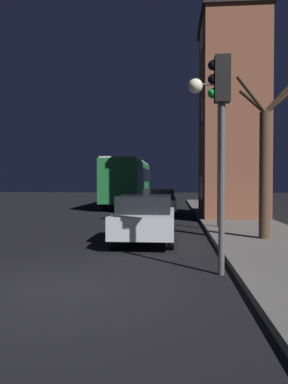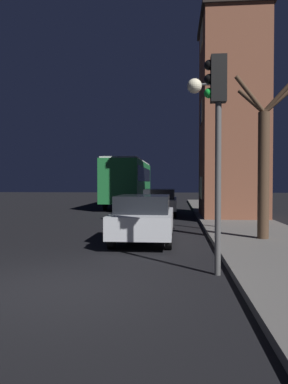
{
  "view_description": "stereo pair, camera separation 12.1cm",
  "coord_description": "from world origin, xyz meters",
  "px_view_note": "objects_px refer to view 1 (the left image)",
  "views": [
    {
      "loc": [
        1.98,
        -6.22,
        1.82
      ],
      "look_at": [
        0.45,
        12.83,
        1.32
      ],
      "focal_mm": 35.0,
      "sensor_mm": 36.0,
      "label": 1
    },
    {
      "loc": [
        2.11,
        -6.21,
        1.82
      ],
      "look_at": [
        0.45,
        12.83,
        1.32
      ],
      "focal_mm": 35.0,
      "sensor_mm": 36.0,
      "label": 2
    }
  ],
  "objects_px": {
    "streetlamp": "(205,112)",
    "bus": "(128,179)",
    "traffic_light": "(220,118)",
    "car_mid_lane": "(160,201)",
    "bare_tree": "(266,162)",
    "car_near_lane": "(145,217)"
  },
  "relations": [
    {
      "from": "traffic_light",
      "to": "bus",
      "type": "height_order",
      "value": "traffic_light"
    },
    {
      "from": "car_near_lane",
      "to": "bare_tree",
      "type": "bearing_deg",
      "value": 0.23
    },
    {
      "from": "bare_tree",
      "to": "bus",
      "type": "distance_m",
      "value": 17.66
    },
    {
      "from": "traffic_light",
      "to": "bus",
      "type": "relative_size",
      "value": 0.38
    },
    {
      "from": "bus",
      "to": "car_near_lane",
      "type": "height_order",
      "value": "bus"
    },
    {
      "from": "bare_tree",
      "to": "bus",
      "type": "bearing_deg",
      "value": 110.36
    },
    {
      "from": "car_mid_lane",
      "to": "streetlamp",
      "type": "bearing_deg",
      "value": -73.76
    },
    {
      "from": "bare_tree",
      "to": "car_near_lane",
      "type": "relative_size",
      "value": 1.21
    },
    {
      "from": "streetlamp",
      "to": "bus",
      "type": "bearing_deg",
      "value": 108.52
    },
    {
      "from": "streetlamp",
      "to": "car_mid_lane",
      "type": "relative_size",
      "value": 1.19
    },
    {
      "from": "streetlamp",
      "to": "car_near_lane",
      "type": "height_order",
      "value": "streetlamp"
    },
    {
      "from": "streetlamp",
      "to": "car_near_lane",
      "type": "distance_m",
      "value": 5.13
    },
    {
      "from": "streetlamp",
      "to": "car_mid_lane",
      "type": "xyz_separation_m",
      "value": [
        -1.94,
        6.67,
        -3.69
      ]
    },
    {
      "from": "car_mid_lane",
      "to": "bare_tree",
      "type": "bearing_deg",
      "value": -69.84
    },
    {
      "from": "streetlamp",
      "to": "bare_tree",
      "type": "relative_size",
      "value": 1.14
    },
    {
      "from": "bare_tree",
      "to": "car_mid_lane",
      "type": "distance_m",
      "value": 10.32
    },
    {
      "from": "bare_tree",
      "to": "car_near_lane",
      "type": "distance_m",
      "value": 3.95
    },
    {
      "from": "traffic_light",
      "to": "car_near_lane",
      "type": "relative_size",
      "value": 1.06
    },
    {
      "from": "car_near_lane",
      "to": "car_mid_lane",
      "type": "xyz_separation_m",
      "value": [
        0.07,
        9.57,
        0.03
      ]
    },
    {
      "from": "car_near_lane",
      "to": "car_mid_lane",
      "type": "distance_m",
      "value": 9.57
    },
    {
      "from": "traffic_light",
      "to": "car_mid_lane",
      "type": "height_order",
      "value": "traffic_light"
    },
    {
      "from": "car_near_lane",
      "to": "car_mid_lane",
      "type": "relative_size",
      "value": 0.86
    }
  ]
}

